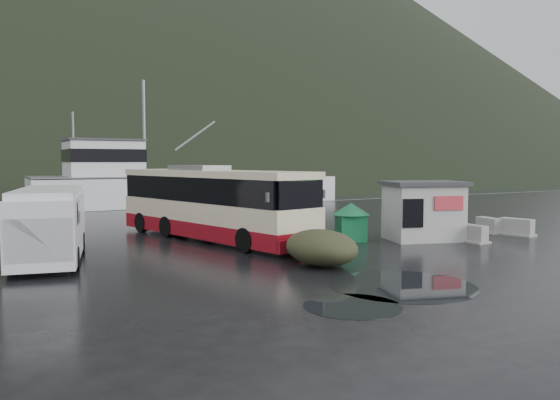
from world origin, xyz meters
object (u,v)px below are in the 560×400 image
dome_tent (321,265)px  waste_bin_right (303,243)px  jersey_barrier_c (489,233)px  jersey_barrier_a (471,242)px  white_van (51,262)px  waste_bin_left (351,241)px  coach_bus (212,239)px  fishing_trawler (184,200)px  ticket_kiosk (423,240)px  jersey_barrier_b (516,235)px

dome_tent → waste_bin_right: bearing=64.7°
jersey_barrier_c → jersey_barrier_a: bearing=-152.1°
white_van → waste_bin_left: white_van is taller
waste_bin_right → coach_bus: bearing=133.4°
coach_bus → waste_bin_right: 4.06m
coach_bus → waste_bin_left: size_ratio=7.05×
jersey_barrier_a → jersey_barrier_c: 3.43m
waste_bin_right → dome_tent: waste_bin_right is taller
coach_bus → waste_bin_left: coach_bus is taller
coach_bus → fishing_trawler: (7.16, 23.23, 0.00)m
ticket_kiosk → jersey_barrier_b: size_ratio=2.08×
fishing_trawler → waste_bin_right: bearing=-98.4°
ticket_kiosk → jersey_barrier_c: size_ratio=2.23×
jersey_barrier_b → fishing_trawler: 29.46m
white_van → dome_tent: size_ratio=2.03×
coach_bus → jersey_barrier_c: coach_bus is taller
dome_tent → white_van: bearing=146.8°
waste_bin_left → jersey_barrier_b: bearing=-17.8°
coach_bus → fishing_trawler: fishing_trawler is taller
ticket_kiosk → dome_tent: bearing=-141.5°
fishing_trawler → coach_bus: bearing=-106.1°
coach_bus → white_van: 7.09m
jersey_barrier_b → waste_bin_right: bearing=163.7°
jersey_barrier_b → waste_bin_left: bearing=162.2°
ticket_kiosk → coach_bus: bearing=167.5°
jersey_barrier_b → jersey_barrier_c: bearing=107.0°
coach_bus → white_van: size_ratio=1.91×
coach_bus → white_van: coach_bus is taller
waste_bin_left → coach_bus: bearing=145.6°
ticket_kiosk → jersey_barrier_b: bearing=5.4°
waste_bin_left → jersey_barrier_c: 7.24m
waste_bin_left → dome_tent: size_ratio=0.55×
coach_bus → ticket_kiosk: (7.74, -4.66, 0.00)m
jersey_barrier_b → jersey_barrier_c: (-0.37, 1.22, 0.00)m
jersey_barrier_a → jersey_barrier_c: jersey_barrier_a is taller
waste_bin_right → jersey_barrier_a: bearing=-27.2°
ticket_kiosk → jersey_barrier_b: 4.81m
jersey_barrier_c → dome_tent: bearing=-166.8°
fishing_trawler → jersey_barrier_c: bearing=-79.0°
dome_tent → jersey_barrier_c: dome_tent is taller
waste_bin_left → jersey_barrier_c: (7.14, -1.19, 0.00)m
dome_tent → jersey_barrier_b: 11.71m
jersey_barrier_c → fishing_trawler: (-4.89, 27.77, 0.00)m
white_van → jersey_barrier_a: size_ratio=4.07×
waste_bin_right → jersey_barrier_a: 6.99m
white_van → jersey_barrier_b: 19.46m
waste_bin_right → jersey_barrier_c: 9.39m
dome_tent → jersey_barrier_a: 8.28m
white_van → fishing_trawler: (13.88, 25.48, 0.00)m
dome_tent → fishing_trawler: size_ratio=0.10×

